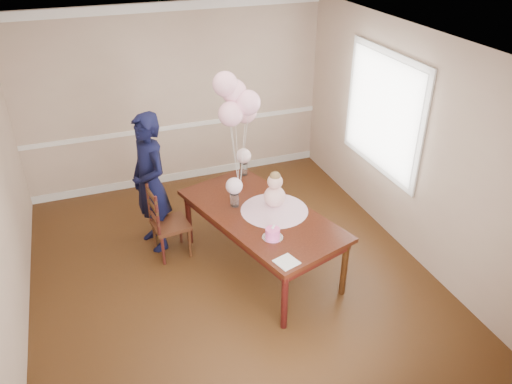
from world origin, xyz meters
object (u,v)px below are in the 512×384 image
dining_table_top (261,215)px  woman (150,183)px  birthday_cake (273,233)px  dining_chair_seat (171,225)px

dining_table_top → woman: bearing=123.4°
birthday_cake → woman: 1.75m
birthday_cake → dining_chair_seat: size_ratio=0.37×
dining_table_top → woman: 1.43m
dining_table_top → birthday_cake: 0.51m
birthday_cake → dining_table_top: bearing=83.0°
woman → birthday_cake: bearing=19.0°
dining_table_top → dining_chair_seat: (-0.95, 0.63, -0.32)m
birthday_cake → dining_chair_seat: bearing=128.0°
birthday_cake → dining_chair_seat: birthday_cake is taller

